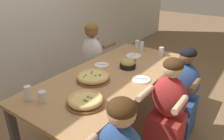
{
  "coord_description": "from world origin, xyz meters",
  "views": [
    {
      "loc": [
        -1.89,
        -1.34,
        1.85
      ],
      "look_at": [
        0.0,
        0.0,
        0.8
      ],
      "focal_mm": 35.0,
      "sensor_mm": 36.0,
      "label": 1
    }
  ],
  "objects_px": {
    "pizza_board_second": "(85,100)",
    "drinking_glass_d": "(137,44)",
    "diner_far_midright": "(93,63)",
    "skillet_bowl": "(128,64)",
    "drinking_glass_c": "(142,47)",
    "drinking_glass_b": "(43,97)",
    "drinking_glass_a": "(161,52)",
    "empty_plate_b": "(141,79)",
    "diner_near_center": "(167,112)",
    "drinking_glass_e": "(28,94)",
    "pizza_board_main": "(93,77)",
    "empty_plate_c": "(102,65)",
    "diner_near_midright": "(182,95)",
    "empty_plate_a": "(133,56)"
  },
  "relations": [
    {
      "from": "skillet_bowl",
      "to": "drinking_glass_a",
      "type": "height_order",
      "value": "drinking_glass_a"
    },
    {
      "from": "empty_plate_b",
      "to": "drinking_glass_a",
      "type": "distance_m",
      "value": 0.86
    },
    {
      "from": "diner_near_center",
      "to": "pizza_board_main",
      "type": "bearing_deg",
      "value": 16.23
    },
    {
      "from": "drinking_glass_b",
      "to": "diner_near_midright",
      "type": "relative_size",
      "value": 0.1
    },
    {
      "from": "empty_plate_b",
      "to": "drinking_glass_c",
      "type": "xyz_separation_m",
      "value": [
        0.87,
        0.46,
        0.06
      ]
    },
    {
      "from": "pizza_board_second",
      "to": "diner_near_center",
      "type": "bearing_deg",
      "value": -40.9
    },
    {
      "from": "empty_plate_c",
      "to": "drinking_glass_a",
      "type": "relative_size",
      "value": 1.48
    },
    {
      "from": "empty_plate_c",
      "to": "diner_near_midright",
      "type": "bearing_deg",
      "value": -73.2
    },
    {
      "from": "pizza_board_second",
      "to": "drinking_glass_c",
      "type": "height_order",
      "value": "drinking_glass_c"
    },
    {
      "from": "diner_near_center",
      "to": "drinking_glass_d",
      "type": "bearing_deg",
      "value": -47.66
    },
    {
      "from": "skillet_bowl",
      "to": "empty_plate_a",
      "type": "height_order",
      "value": "skillet_bowl"
    },
    {
      "from": "drinking_glass_c",
      "to": "diner_far_midright",
      "type": "bearing_deg",
      "value": 124.84
    },
    {
      "from": "diner_far_midright",
      "to": "drinking_glass_e",
      "type": "bearing_deg",
      "value": -73.29
    },
    {
      "from": "empty_plate_b",
      "to": "drinking_glass_d",
      "type": "bearing_deg",
      "value": 31.43
    },
    {
      "from": "pizza_board_second",
      "to": "empty_plate_c",
      "type": "height_order",
      "value": "pizza_board_second"
    },
    {
      "from": "drinking_glass_d",
      "to": "empty_plate_b",
      "type": "bearing_deg",
      "value": -148.57
    },
    {
      "from": "drinking_glass_b",
      "to": "drinking_glass_e",
      "type": "distance_m",
      "value": 0.14
    },
    {
      "from": "pizza_board_main",
      "to": "drinking_glass_e",
      "type": "height_order",
      "value": "drinking_glass_e"
    },
    {
      "from": "pizza_board_second",
      "to": "drinking_glass_c",
      "type": "bearing_deg",
      "value": 10.01
    },
    {
      "from": "drinking_glass_d",
      "to": "diner_far_midright",
      "type": "bearing_deg",
      "value": 138.28
    },
    {
      "from": "skillet_bowl",
      "to": "empty_plate_b",
      "type": "relative_size",
      "value": 1.41
    },
    {
      "from": "skillet_bowl",
      "to": "drinking_glass_b",
      "type": "height_order",
      "value": "skillet_bowl"
    },
    {
      "from": "drinking_glass_b",
      "to": "drinking_glass_d",
      "type": "relative_size",
      "value": 0.91
    },
    {
      "from": "empty_plate_b",
      "to": "drinking_glass_b",
      "type": "relative_size",
      "value": 1.97
    },
    {
      "from": "empty_plate_b",
      "to": "diner_near_center",
      "type": "distance_m",
      "value": 0.45
    },
    {
      "from": "drinking_glass_b",
      "to": "drinking_glass_e",
      "type": "xyz_separation_m",
      "value": [
        -0.06,
        0.12,
        0.02
      ]
    },
    {
      "from": "drinking_glass_d",
      "to": "diner_near_midright",
      "type": "relative_size",
      "value": 0.11
    },
    {
      "from": "pizza_board_second",
      "to": "empty_plate_c",
      "type": "bearing_deg",
      "value": 28.48
    },
    {
      "from": "pizza_board_main",
      "to": "diner_near_midright",
      "type": "bearing_deg",
      "value": -49.59
    },
    {
      "from": "empty_plate_a",
      "to": "diner_near_center",
      "type": "bearing_deg",
      "value": -129.85
    },
    {
      "from": "drinking_glass_b",
      "to": "diner_far_midright",
      "type": "distance_m",
      "value": 1.48
    },
    {
      "from": "empty_plate_b",
      "to": "drinking_glass_a",
      "type": "xyz_separation_m",
      "value": [
        0.85,
        0.14,
        0.05
      ]
    },
    {
      "from": "empty_plate_c",
      "to": "diner_far_midright",
      "type": "bearing_deg",
      "value": 51.51
    },
    {
      "from": "skillet_bowl",
      "to": "empty_plate_c",
      "type": "bearing_deg",
      "value": 113.36
    },
    {
      "from": "skillet_bowl",
      "to": "drinking_glass_e",
      "type": "height_order",
      "value": "drinking_glass_e"
    },
    {
      "from": "drinking_glass_e",
      "to": "diner_near_center",
      "type": "relative_size",
      "value": 0.13
    },
    {
      "from": "diner_far_midright",
      "to": "empty_plate_b",
      "type": "bearing_deg",
      "value": -22.31
    },
    {
      "from": "pizza_board_second",
      "to": "diner_near_midright",
      "type": "height_order",
      "value": "diner_near_midright"
    },
    {
      "from": "pizza_board_main",
      "to": "skillet_bowl",
      "type": "distance_m",
      "value": 0.53
    },
    {
      "from": "empty_plate_c",
      "to": "diner_far_midright",
      "type": "distance_m",
      "value": 0.63
    },
    {
      "from": "pizza_board_second",
      "to": "diner_near_center",
      "type": "relative_size",
      "value": 0.32
    },
    {
      "from": "pizza_board_second",
      "to": "drinking_glass_d",
      "type": "bearing_deg",
      "value": 13.75
    },
    {
      "from": "skillet_bowl",
      "to": "drinking_glass_d",
      "type": "height_order",
      "value": "skillet_bowl"
    },
    {
      "from": "skillet_bowl",
      "to": "drinking_glass_c",
      "type": "height_order",
      "value": "drinking_glass_c"
    },
    {
      "from": "skillet_bowl",
      "to": "drinking_glass_a",
      "type": "relative_size",
      "value": 2.37
    },
    {
      "from": "drinking_glass_a",
      "to": "diner_far_midright",
      "type": "relative_size",
      "value": 0.11
    },
    {
      "from": "drinking_glass_a",
      "to": "diner_far_midright",
      "type": "xyz_separation_m",
      "value": [
        -0.41,
        0.93,
        -0.26
      ]
    },
    {
      "from": "pizza_board_second",
      "to": "diner_far_midright",
      "type": "height_order",
      "value": "diner_far_midright"
    },
    {
      "from": "pizza_board_second",
      "to": "diner_far_midright",
      "type": "distance_m",
      "value": 1.48
    },
    {
      "from": "empty_plate_b",
      "to": "drinking_glass_b",
      "type": "height_order",
      "value": "drinking_glass_b"
    }
  ]
}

